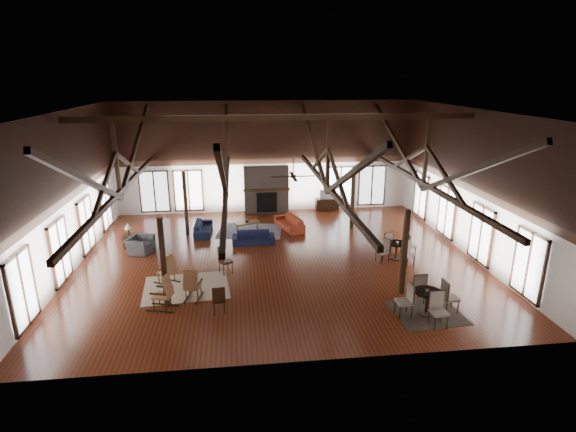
{
  "coord_description": "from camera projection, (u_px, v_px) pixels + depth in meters",
  "views": [
    {
      "loc": [
        -1.57,
        -17.11,
        7.3
      ],
      "look_at": [
        0.54,
        1.0,
        1.54
      ],
      "focal_mm": 28.0,
      "sensor_mm": 36.0,
      "label": 1
    }
  ],
  "objects": [
    {
      "name": "cup_near",
      "position": [
        427.0,
        290.0,
        14.08
      ],
      "size": [
        0.15,
        0.15,
        0.09
      ],
      "primitive_type": "imported",
      "rotation": [
        0.0,
        0.0,
        -0.33
      ],
      "color": "#B2B2B2",
      "rests_on": "cafe_table_near"
    },
    {
      "name": "cafe_table_far",
      "position": [
        396.0,
        248.0,
        18.46
      ],
      "size": [
        1.91,
        1.91,
        0.98
      ],
      "rotation": [
        0.0,
        0.0,
        0.36
      ],
      "color": "black",
      "rests_on": "floor"
    },
    {
      "name": "sofa_navy_front",
      "position": [
        253.0,
        238.0,
        20.2
      ],
      "size": [
        1.91,
        0.79,
        0.55
      ],
      "primitive_type": "imported",
      "rotation": [
        0.0,
        0.0,
        -0.03
      ],
      "color": "#131836",
      "rests_on": "floor"
    },
    {
      "name": "rocking_chair_b",
      "position": [
        192.0,
        285.0,
        15.09
      ],
      "size": [
        0.64,
        0.95,
        1.11
      ],
      "rotation": [
        0.0,
        0.0,
        -0.23
      ],
      "color": "#A4693E",
      "rests_on": "floor"
    },
    {
      "name": "armchair",
      "position": [
        140.0,
        245.0,
        19.17
      ],
      "size": [
        1.29,
        1.2,
        0.69
      ],
      "primitive_type": "imported",
      "rotation": [
        0.0,
        0.0,
        1.27
      ],
      "color": "#333336",
      "rests_on": "floor"
    },
    {
      "name": "rug_dark",
      "position": [
        427.0,
        313.0,
        14.38
      ],
      "size": [
        2.25,
        2.07,
        0.01
      ],
      "primitive_type": "cube",
      "rotation": [
        0.0,
        0.0,
        0.08
      ],
      "color": "black",
      "rests_on": "floor"
    },
    {
      "name": "sofa_navy_left",
      "position": [
        203.0,
        228.0,
        21.46
      ],
      "size": [
        1.97,
        0.81,
        0.57
      ],
      "primitive_type": "imported",
      "rotation": [
        0.0,
        0.0,
        1.55
      ],
      "color": "black",
      "rests_on": "floor"
    },
    {
      "name": "wall_front",
      "position": [
        304.0,
        257.0,
        11.04
      ],
      "size": [
        16.0,
        0.02,
        6.0
      ],
      "primitive_type": "cube",
      "color": "white",
      "rests_on": "floor"
    },
    {
      "name": "roof_truss",
      "position": [
        277.0,
        163.0,
        17.36
      ],
      "size": [
        15.6,
        14.07,
        3.14
      ],
      "color": "black",
      "rests_on": "wall_back"
    },
    {
      "name": "side_chair_a",
      "position": [
        223.0,
        259.0,
        17.04
      ],
      "size": [
        0.6,
        0.6,
        1.06
      ],
      "rotation": [
        0.0,
        0.0,
        -1.09
      ],
      "color": "black",
      "rests_on": "floor"
    },
    {
      "name": "ceiling",
      "position": [
        277.0,
        111.0,
        16.77
      ],
      "size": [
        16.0,
        14.0,
        0.02
      ],
      "primitive_type": "cube",
      "color": "black",
      "rests_on": "wall_back"
    },
    {
      "name": "sofa_orange",
      "position": [
        289.0,
        222.0,
        22.19
      ],
      "size": [
        2.23,
        1.37,
        0.61
      ],
      "primitive_type": "imported",
      "rotation": [
        0.0,
        0.0,
        -1.28
      ],
      "color": "#9B351E",
      "rests_on": "floor"
    },
    {
      "name": "tv_console",
      "position": [
        327.0,
        204.0,
        25.25
      ],
      "size": [
        1.28,
        0.48,
        0.64
      ],
      "primitive_type": "cube",
      "color": "black",
      "rests_on": "floor"
    },
    {
      "name": "rug_tan",
      "position": [
        187.0,
        287.0,
        16.09
      ],
      "size": [
        3.18,
        2.6,
        0.01
      ],
      "primitive_type": "cube",
      "rotation": [
        0.0,
        0.0,
        0.09
      ],
      "color": "tan",
      "rests_on": "floor"
    },
    {
      "name": "television",
      "position": [
        328.0,
        194.0,
        25.08
      ],
      "size": [
        0.93,
        0.23,
        0.53
      ],
      "primitive_type": "imported",
      "rotation": [
        0.0,
        0.0,
        -0.12
      ],
      "color": "#B2B2B2",
      "rests_on": "tv_console"
    },
    {
      "name": "rug_navy",
      "position": [
        250.0,
        231.0,
        21.9
      ],
      "size": [
        3.35,
        2.72,
        0.01
      ],
      "primitive_type": "cube",
      "rotation": [
        0.0,
        0.0,
        -0.15
      ],
      "color": "#171B40",
      "rests_on": "floor"
    },
    {
      "name": "cup_far",
      "position": [
        397.0,
        242.0,
        18.32
      ],
      "size": [
        0.13,
        0.13,
        0.09
      ],
      "primitive_type": "imported",
      "rotation": [
        0.0,
        0.0,
        0.13
      ],
      "color": "#B2B2B2",
      "rests_on": "cafe_table_far"
    },
    {
      "name": "rocking_chair_a",
      "position": [
        168.0,
        270.0,
        16.25
      ],
      "size": [
        0.98,
        0.84,
        1.12
      ],
      "rotation": [
        0.0,
        0.0,
        1.03
      ],
      "color": "#A4693E",
      "rests_on": "floor"
    },
    {
      "name": "side_chair_b",
      "position": [
        219.0,
        298.0,
        14.17
      ],
      "size": [
        0.44,
        0.44,
        0.96
      ],
      "rotation": [
        0.0,
        0.0,
        0.09
      ],
      "color": "black",
      "rests_on": "floor"
    },
    {
      "name": "vase",
      "position": [
        247.0,
        221.0,
        21.7
      ],
      "size": [
        0.24,
        0.24,
        0.2
      ],
      "primitive_type": "imported",
      "rotation": [
        0.0,
        0.0,
        0.28
      ],
      "color": "#B2B2B2",
      "rests_on": "coffee_table"
    },
    {
      "name": "wall_right",
      "position": [
        470.0,
        183.0,
        18.56
      ],
      "size": [
        0.02,
        14.0,
        6.0
      ],
      "primitive_type": "cube",
      "color": "white",
      "rests_on": "floor"
    },
    {
      "name": "coffee_table",
      "position": [
        247.0,
        223.0,
        21.84
      ],
      "size": [
        1.28,
        0.91,
        0.45
      ],
      "rotation": [
        0.0,
        0.0,
        0.31
      ],
      "color": "brown",
      "rests_on": "floor"
    },
    {
      "name": "wall_left",
      "position": [
        65.0,
        195.0,
        16.79
      ],
      "size": [
        0.02,
        14.0,
        6.0
      ],
      "primitive_type": "cube",
      "color": "white",
      "rests_on": "floor"
    },
    {
      "name": "ceiling_fan",
      "position": [
        293.0,
        176.0,
        16.56
      ],
      "size": [
        1.6,
        1.6,
        0.75
      ],
      "color": "black",
      "rests_on": "roof_truss"
    },
    {
      "name": "wall_back",
      "position": [
        265.0,
        158.0,
        24.3
      ],
      "size": [
        16.0,
        0.02,
        6.0
      ],
      "primitive_type": "cube",
      "color": "white",
      "rests_on": "floor"
    },
    {
      "name": "cafe_table_near",
      "position": [
        427.0,
        298.0,
        14.2
      ],
      "size": [
        2.07,
        2.07,
        1.08
      ],
      "rotation": [
        0.0,
        0.0,
        0.05
      ],
      "color": "black",
      "rests_on": "floor"
    },
    {
      "name": "side_table_lamp",
      "position": [
        129.0,
        238.0,
        19.69
      ],
      "size": [
        0.44,
        0.44,
        1.13
      ],
      "color": "black",
      "rests_on": "floor"
    },
    {
      "name": "floor",
      "position": [
        278.0,
        259.0,
        18.58
      ],
      "size": [
        16.0,
        16.0,
        0.0
      ],
      "primitive_type": "plane",
      "color": "maroon",
      "rests_on": "ground"
    },
    {
      "name": "fireplace",
      "position": [
        266.0,
        190.0,
        24.51
      ],
      "size": [
        2.5,
        0.69,
        2.6
      ],
      "color": "#675B4F",
      "rests_on": "floor"
    },
    {
      "name": "rocking_chair_c",
      "position": [
        165.0,
        293.0,
        14.47
      ],
      "size": [
        1.02,
        0.71,
        1.19
      ],
      "rotation": [
        0.0,
        0.0,
        1.32
      ],
      "color": "#A4693E",
      "rests_on": "floor"
    },
    {
      "name": "post_grid",
      "position": [
        278.0,
        224.0,
        18.12
      ],
      "size": [
        8.16,
        7.16,
        3.05
      ],
      "color": "black",
      "rests_on": "floor"
    }
  ]
}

